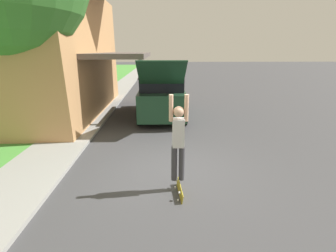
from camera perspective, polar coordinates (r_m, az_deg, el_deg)
The scene contains 7 objects.
ground_plane at distance 6.23m, azimuth -0.06°, elevation -11.17°, with size 120.00×120.00×0.00m, color #3D3D3F.
lawn at distance 14.16m, azimuth -35.44°, elevation 2.70°, with size 10.00×80.00×0.08m.
sidewalk at distance 12.29m, azimuth -18.07°, elevation 3.37°, with size 1.80×80.00×0.10m.
suv_parked at distance 10.91m, azimuth -1.64°, elevation 8.21°, with size 2.16×5.25×2.79m.
car_down_street at distance 26.66m, azimuth -3.34°, elevation 13.41°, with size 1.93×4.43×1.36m.
skateboarder at distance 4.87m, azimuth 2.64°, elevation -3.11°, with size 0.41×0.23×1.98m.
skateboard at distance 5.29m, azimuth 2.92°, elevation -15.95°, with size 0.16×0.77×0.25m.
Camera 1 is at (-0.17, -5.40, 3.10)m, focal length 24.00 mm.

